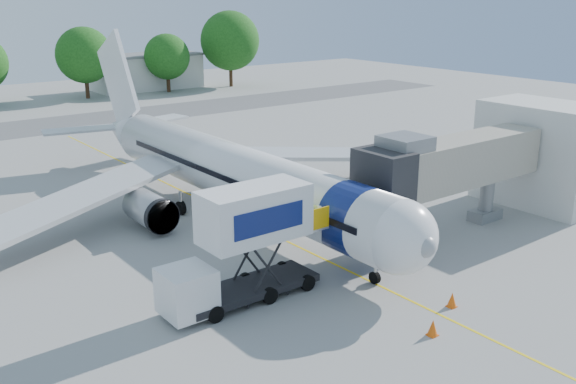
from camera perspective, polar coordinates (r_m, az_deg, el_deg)
ground at (r=39.76m, az=-2.03°, el=-3.48°), size 160.00×160.00×0.00m
guidance_line at (r=39.76m, az=-2.03°, el=-3.47°), size 0.15×70.00×0.01m
taxiway_strip at (r=76.77m, az=-20.69°, el=5.54°), size 120.00×10.00×0.01m
aircraft at (r=42.12m, az=-5.33°, el=1.86°), size 34.17×37.73×11.35m
jet_bridge at (r=38.87m, az=13.70°, el=2.26°), size 13.90×3.20×6.60m
terminal_stub at (r=47.53m, az=21.68°, el=3.16°), size 5.00×8.00×7.00m
catering_hiloader at (r=30.08m, az=-4.02°, el=-4.84°), size 8.50×2.44×5.50m
safety_cone_a at (r=31.31m, az=14.37°, el=-9.29°), size 0.46×0.46×0.73m
safety_cone_b at (r=28.70m, az=12.74°, el=-11.71°), size 0.47×0.47×0.74m
outbuilding_right at (r=102.72m, az=-12.43°, el=10.43°), size 16.40×7.40×5.30m
tree_e at (r=94.87m, az=-17.67°, el=11.52°), size 7.73×7.73×9.85m
tree_f at (r=98.52m, az=-10.71°, el=11.73°), size 6.71×6.71×8.55m
tree_g at (r=103.06m, az=-5.18°, el=13.25°), size 9.17×9.17×11.69m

